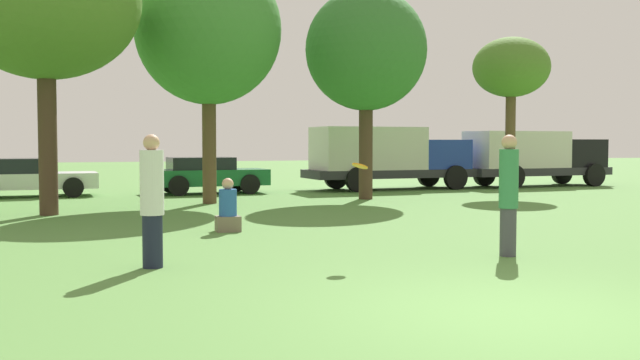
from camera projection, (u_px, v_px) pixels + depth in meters
The scene contains 13 objects.
ground_plane at pixel (521, 315), 7.36m from camera, with size 120.00×120.00×0.00m, color #54843D.
person_thrower at pixel (152, 200), 10.10m from camera, with size 0.33×0.33×1.86m.
person_catcher at pixel (509, 193), 11.14m from camera, with size 0.29×0.29×1.86m.
frisbee at pixel (360, 166), 10.76m from camera, with size 0.24×0.24×0.12m.
bystander_sitting at pixel (228, 210), 14.23m from camera, with size 0.46×0.39×1.05m.
tree_1 at pixel (45, 0), 17.20m from camera, with size 4.49×4.49×7.06m.
tree_2 at pixel (208, 30), 20.52m from camera, with size 4.13×4.13×7.06m.
tree_3 at pixel (366, 51), 22.11m from camera, with size 3.69×3.69×6.41m.
tree_4 at pixel (511, 69), 24.17m from camera, with size 2.55×2.55×5.23m.
parked_car_white at pixel (27, 177), 23.27m from camera, with size 4.20×2.16×1.23m.
parked_car_green at pixel (207, 174), 24.73m from camera, with size 3.95×2.04×1.24m.
delivery_truck_blue at pixel (387, 155), 26.87m from camera, with size 6.42×2.53×2.29m.
delivery_truck_black at pixel (533, 156), 28.80m from camera, with size 6.23×2.45×2.17m.
Camera 1 is at (-4.17, -6.31, 1.75)m, focal length 40.86 mm.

